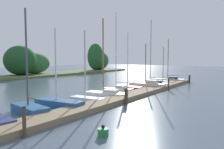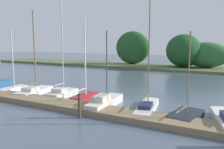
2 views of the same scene
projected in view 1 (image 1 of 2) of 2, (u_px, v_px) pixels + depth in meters
dock_pier at (138, 93)px, 20.79m from camera, size 29.17×1.80×0.35m
far_shore at (33, 63)px, 42.13m from camera, size 69.19×8.00×7.18m
sailboat_1 at (29, 107)px, 13.91m from camera, size 1.63×3.44×6.60m
sailboat_2 at (57, 103)px, 15.53m from camera, size 1.54×4.01×5.62m
sailboat_3 at (86, 98)px, 17.67m from camera, size 1.20×3.17×5.70m
sailboat_4 at (105, 93)px, 19.87m from camera, size 1.98×4.22×7.03m
sailboat_5 at (117, 89)px, 22.31m from camera, size 1.43×3.29×8.03m
sailboat_6 at (128, 87)px, 24.15m from camera, size 1.29×3.26×6.28m
sailboat_7 at (147, 85)px, 25.54m from camera, size 1.23×4.35×5.16m
sailboat_8 at (152, 83)px, 28.16m from camera, size 1.72×4.54×8.32m
sailboat_9 at (163, 82)px, 29.96m from camera, size 1.80×3.08×5.01m
sailboat_10 at (169, 80)px, 31.75m from camera, size 2.23×4.37×6.17m
mooring_piling_0 at (24, 122)px, 9.70m from camera, size 0.19×0.19×1.39m
mooring_piling_1 at (126, 96)px, 16.76m from camera, size 0.31×0.31×1.24m
mooring_piling_2 at (169, 84)px, 23.80m from camera, size 0.19×0.19×1.43m
mooring_piling_3 at (189, 79)px, 30.43m from camera, size 0.29×0.29×1.12m
channel_buoy_0 at (103, 132)px, 9.92m from camera, size 0.50×0.50×0.52m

